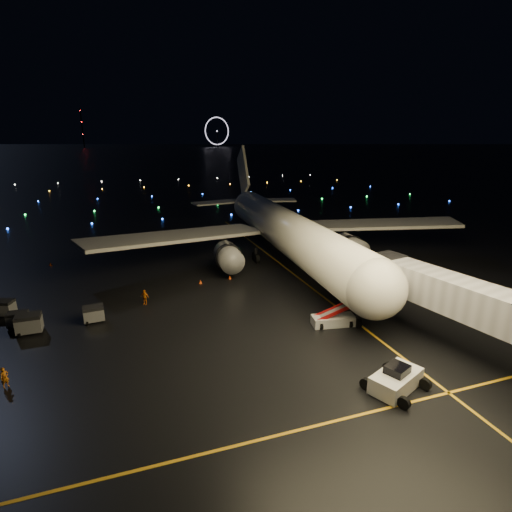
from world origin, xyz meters
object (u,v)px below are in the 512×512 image
object	(u,v)px
pushback_tug	(396,378)
baggage_cart_2	(18,320)
airliner	(279,205)
baggage_cart_3	(4,308)
crew_c	(145,297)
crew_a	(5,377)
baggage_cart_0	(94,314)
baggage_cart_1	(29,324)
belt_loader	(334,311)

from	to	relation	value
pushback_tug	baggage_cart_2	world-z (taller)	pushback_tug
airliner	baggage_cart_3	distance (m)	37.56
baggage_cart_3	crew_c	bearing A→B (deg)	13.17
crew_a	baggage_cart_2	world-z (taller)	crew_a
baggage_cart_2	crew_a	bearing A→B (deg)	-78.67
crew_c	baggage_cart_0	world-z (taller)	crew_c
pushback_tug	baggage_cart_0	distance (m)	29.13
crew_c	baggage_cart_2	distance (m)	12.33
baggage_cart_2	pushback_tug	bearing A→B (deg)	-30.79
crew_c	baggage_cart_3	size ratio (longest dim) A/B	0.88
baggage_cart_1	baggage_cart_2	bearing A→B (deg)	124.64
belt_loader	baggage_cart_0	distance (m)	24.20
crew_a	baggage_cart_0	world-z (taller)	baggage_cart_0
crew_a	belt_loader	bearing A→B (deg)	-34.53
baggage_cart_0	baggage_cart_1	bearing A→B (deg)	-178.67
airliner	pushback_tug	size ratio (longest dim) A/B	13.69
pushback_tug	baggage_cart_1	size ratio (longest dim) A/B	1.89
baggage_cart_2	baggage_cart_3	distance (m)	3.94
pushback_tug	crew_c	world-z (taller)	pushback_tug
airliner	crew_c	xyz separation A→B (m)	(-21.06, -12.41, -7.31)
crew_a	crew_c	world-z (taller)	crew_c
pushback_tug	baggage_cart_0	xyz separation A→B (m)	(-21.71, 19.42, -0.17)
crew_a	baggage_cart_3	world-z (taller)	baggage_cart_3
pushback_tug	baggage_cart_2	distance (m)	35.37
belt_loader	pushback_tug	bearing A→B (deg)	-85.13
pushback_tug	belt_loader	size ratio (longest dim) A/B	0.68
pushback_tug	baggage_cart_3	size ratio (longest dim) A/B	2.13
crew_c	baggage_cart_0	xyz separation A→B (m)	(-5.18, -2.86, -0.03)
pushback_tug	baggage_cart_1	distance (m)	33.25
airliner	belt_loader	distance (m)	24.93
crew_a	baggage_cart_2	bearing A→B (deg)	59.44
baggage_cart_0	baggage_cart_2	size ratio (longest dim) A/B	1.08
crew_a	baggage_cart_0	distance (m)	11.34
baggage_cart_2	airliner	bearing A→B (deg)	27.78
baggage_cart_0	crew_a	bearing A→B (deg)	-125.74
crew_c	baggage_cart_3	xyz separation A→B (m)	(-14.19, 1.73, -0.03)
crew_a	baggage_cart_3	xyz separation A→B (m)	(-3.21, 14.33, 0.02)
crew_c	baggage_cart_1	distance (m)	11.45
crew_a	crew_c	distance (m)	16.71
crew_a	baggage_cart_1	distance (m)	9.11
pushback_tug	belt_loader	world-z (taller)	belt_loader
belt_loader	crew_c	distance (m)	20.84
belt_loader	crew_c	world-z (taller)	belt_loader
crew_c	baggage_cart_2	bearing A→B (deg)	-137.13
crew_a	baggage_cart_0	xyz separation A→B (m)	(5.80, 9.74, 0.02)
baggage_cart_3	belt_loader	bearing A→B (deg)	-2.31
baggage_cart_3	baggage_cart_2	bearing A→B (deg)	-39.86
baggage_cart_1	baggage_cart_2	world-z (taller)	baggage_cart_1
airliner	crew_a	world-z (taller)	airliner
baggage_cart_2	baggage_cart_1	bearing A→B (deg)	-49.23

